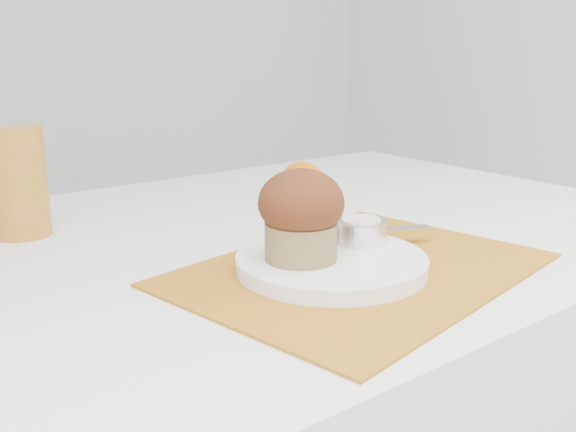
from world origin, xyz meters
TOP-DOWN VIEW (x-y plane):
  - placemat at (-0.01, -0.15)m, footprint 0.46×0.37m
  - plate at (-0.04, -0.13)m, footprint 0.27×0.27m
  - ramekin at (0.02, -0.12)m, footprint 0.06×0.06m
  - cream at (0.02, -0.12)m, footprint 0.05×0.05m
  - raspberry_near at (-0.02, -0.07)m, footprint 0.02×0.02m
  - raspberry_far at (-0.01, -0.09)m, footprint 0.02×0.02m
  - butter_knife at (0.04, -0.10)m, footprint 0.18×0.08m
  - orange at (0.12, 0.12)m, footprint 0.07×0.07m
  - juice_glass at (-0.27, 0.23)m, footprint 0.08×0.08m
  - muffin at (-0.08, -0.12)m, footprint 0.09×0.09m

SIDE VIEW (x-z plane):
  - placemat at x=-0.01m, z-range 0.75..0.75m
  - plate at x=-0.04m, z-range 0.75..0.77m
  - butter_knife at x=0.04m, z-range 0.77..0.78m
  - raspberry_near at x=-0.02m, z-range 0.77..0.79m
  - raspberry_far at x=-0.01m, z-range 0.77..0.79m
  - ramekin at x=0.02m, z-range 0.77..0.80m
  - orange at x=0.12m, z-range 0.75..0.82m
  - cream at x=0.02m, z-range 0.80..0.80m
  - muffin at x=-0.08m, z-range 0.77..0.87m
  - juice_glass at x=-0.27m, z-range 0.75..0.90m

